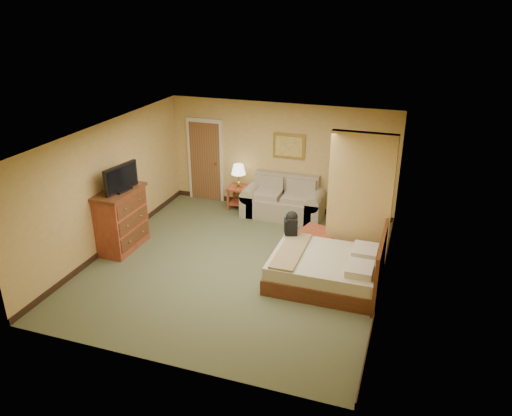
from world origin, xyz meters
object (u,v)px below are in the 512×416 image
at_px(loveseat, 283,203).
at_px(dresser, 121,219).
at_px(coffee_table, 317,238).
at_px(bed, 329,269).

xyz_separation_m(loveseat, dresser, (-2.68, -2.66, 0.34)).
height_order(coffee_table, dresser, dresser).
bearing_deg(coffee_table, bed, -66.99).
relative_size(loveseat, dresser, 1.47).
xyz_separation_m(coffee_table, dresser, (-3.84, -1.05, 0.31)).
height_order(loveseat, dresser, dresser).
relative_size(loveseat, coffee_table, 2.12).
height_order(coffee_table, bed, bed).
distance_m(loveseat, coffee_table, 1.99).
relative_size(dresser, bed, 0.65).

